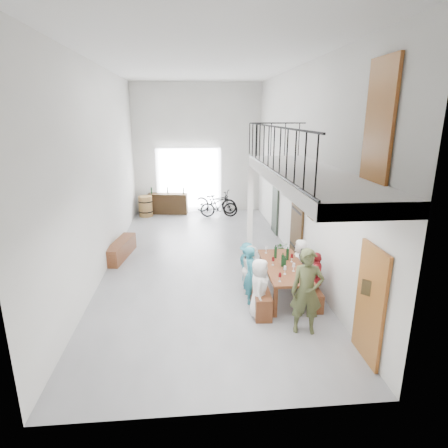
{
  "coord_description": "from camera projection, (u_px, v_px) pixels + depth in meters",
  "views": [
    {
      "loc": [
        -0.34,
        -10.45,
        4.21
      ],
      "look_at": [
        0.56,
        -0.5,
        1.27
      ],
      "focal_mm": 30.0,
      "sensor_mm": 36.0,
      "label": 1
    }
  ],
  "objects": [
    {
      "name": "serving_counter",
      "position": [
        168.0,
        204.0,
        16.36
      ],
      "size": [
        1.73,
        0.69,
        0.89
      ],
      "primitive_type": "cube",
      "rotation": [
        0.0,
        0.0,
        -0.13
      ],
      "color": "#36230F",
      "rests_on": "ground"
    },
    {
      "name": "tableware",
      "position": [
        282.0,
        260.0,
        8.76
      ],
      "size": [
        0.61,
        1.77,
        0.35
      ],
      "color": "black",
      "rests_on": "tasting_table"
    },
    {
      "name": "right_wall_decor",
      "position": [
        316.0,
        219.0,
        9.16
      ],
      "size": [
        0.07,
        8.28,
        5.07
      ],
      "color": "brown",
      "rests_on": "ground"
    },
    {
      "name": "guest_right_a",
      "position": [
        315.0,
        279.0,
        8.45
      ],
      "size": [
        0.58,
        0.81,
        1.27
      ],
      "primitive_type": "imported",
      "rotation": [
        0.0,
        0.0,
        -1.97
      ],
      "color": "maroon",
      "rests_on": "ground"
    },
    {
      "name": "oak_barrel",
      "position": [
        146.0,
        206.0,
        15.91
      ],
      "size": [
        0.59,
        0.59,
        0.87
      ],
      "color": "olive",
      "rests_on": "ground"
    },
    {
      "name": "side_bench",
      "position": [
        121.0,
        249.0,
        11.37
      ],
      "size": [
        0.68,
        1.85,
        0.51
      ],
      "primitive_type": "cube",
      "rotation": [
        0.0,
        0.0,
        -0.16
      ],
      "color": "brown",
      "rests_on": "ground"
    },
    {
      "name": "guest_right_c",
      "position": [
        300.0,
        262.0,
        9.48
      ],
      "size": [
        0.46,
        0.63,
        1.2
      ],
      "primitive_type": "imported",
      "rotation": [
        0.0,
        0.0,
        -1.7
      ],
      "color": "white",
      "rests_on": "ground"
    },
    {
      "name": "guest_right_b",
      "position": [
        305.0,
        270.0,
        9.04
      ],
      "size": [
        0.72,
        1.12,
        1.15
      ],
      "primitive_type": "imported",
      "rotation": [
        0.0,
        0.0,
        -1.96
      ],
      "color": "black",
      "rests_on": "ground"
    },
    {
      "name": "guest_left_a",
      "position": [
        259.0,
        288.0,
        7.96
      ],
      "size": [
        0.57,
        0.73,
        1.3
      ],
      "primitive_type": "imported",
      "rotation": [
        0.0,
        0.0,
        1.29
      ],
      "color": "white",
      "rests_on": "ground"
    },
    {
      "name": "potted_plant",
      "position": [
        282.0,
        248.0,
        11.66
      ],
      "size": [
        0.42,
        0.38,
        0.4
      ],
      "primitive_type": "imported",
      "rotation": [
        0.0,
        0.0,
        0.23
      ],
      "color": "#1C4720",
      "rests_on": "ground"
    },
    {
      "name": "bicycle_near",
      "position": [
        215.0,
        201.0,
        16.47
      ],
      "size": [
        2.05,
        1.4,
        1.02
      ],
      "primitive_type": "imported",
      "rotation": [
        0.0,
        0.0,
        1.16
      ],
      "color": "black",
      "rests_on": "ground"
    },
    {
      "name": "bench_inner",
      "position": [
        258.0,
        289.0,
        8.8
      ],
      "size": [
        0.47,
        2.22,
        0.51
      ],
      "primitive_type": "cube",
      "rotation": [
        0.0,
        0.0,
        -0.05
      ],
      "color": "brown",
      "rests_on": "ground"
    },
    {
      "name": "gateway_portal",
      "position": [
        189.0,
        181.0,
        16.44
      ],
      "size": [
        2.8,
        0.08,
        2.8
      ],
      "primitive_type": "cube",
      "color": "white",
      "rests_on": "ground"
    },
    {
      "name": "room_walls",
      "position": [
        202.0,
        139.0,
        10.2
      ],
      "size": [
        12.0,
        12.0,
        12.0
      ],
      "color": "white",
      "rests_on": "ground"
    },
    {
      "name": "bench_wall",
      "position": [
        307.0,
        287.0,
        8.98
      ],
      "size": [
        0.31,
        1.87,
        0.43
      ],
      "primitive_type": "cube",
      "rotation": [
        0.0,
        0.0,
        -0.03
      ],
      "color": "brown",
      "rests_on": "ground"
    },
    {
      "name": "tasting_table",
      "position": [
        284.0,
        269.0,
        8.81
      ],
      "size": [
        0.95,
        2.23,
        0.79
      ],
      "rotation": [
        0.0,
        0.0,
        -0.02
      ],
      "color": "brown",
      "rests_on": "ground"
    },
    {
      "name": "counter_bottles",
      "position": [
        168.0,
        190.0,
        16.19
      ],
      "size": [
        1.43,
        0.22,
        0.28
      ],
      "color": "black",
      "rests_on": "serving_counter"
    },
    {
      "name": "guest_left_d",
      "position": [
        247.0,
        262.0,
        9.64
      ],
      "size": [
        0.6,
        0.78,
        1.06
      ],
      "primitive_type": "imported",
      "rotation": [
        0.0,
        0.0,
        1.92
      ],
      "color": "teal",
      "rests_on": "ground"
    },
    {
      "name": "guest_left_b",
      "position": [
        251.0,
        275.0,
        8.55
      ],
      "size": [
        0.36,
        0.52,
        1.36
      ],
      "primitive_type": "imported",
      "rotation": [
        0.0,
        0.0,
        1.5
      ],
      "color": "teal",
      "rests_on": "ground"
    },
    {
      "name": "guest_left_c",
      "position": [
        251.0,
        269.0,
        9.11
      ],
      "size": [
        0.59,
        0.68,
        1.18
      ],
      "primitive_type": "imported",
      "rotation": [
        0.0,
        0.0,
        1.28
      ],
      "color": "white",
      "rests_on": "ground"
    },
    {
      "name": "bicycle_far",
      "position": [
        219.0,
        206.0,
        15.79
      ],
      "size": [
        1.59,
        0.5,
        0.95
      ],
      "primitive_type": "imported",
      "rotation": [
        0.0,
        0.0,
        1.54
      ],
      "color": "black",
      "rests_on": "ground"
    },
    {
      "name": "floor",
      "position": [
        204.0,
        260.0,
        11.2
      ],
      "size": [
        12.0,
        12.0,
        0.0
      ],
      "primitive_type": "plane",
      "color": "slate",
      "rests_on": "ground"
    },
    {
      "name": "balcony",
      "position": [
        305.0,
        178.0,
        7.55
      ],
      "size": [
        1.52,
        5.62,
        4.0
      ],
      "color": "silver",
      "rests_on": "ground"
    },
    {
      "name": "host_standing",
      "position": [
        307.0,
        292.0,
        7.3
      ],
      "size": [
        0.7,
        0.52,
        1.75
      ],
      "primitive_type": "imported",
      "rotation": [
        0.0,
        0.0,
        -0.17
      ],
      "color": "#464C2B",
      "rests_on": "ground"
    }
  ]
}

